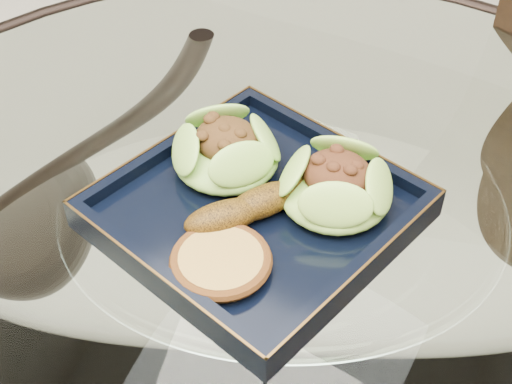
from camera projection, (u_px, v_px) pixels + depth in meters
The scene contains 6 objects.
dining_table at pixel (277, 326), 0.83m from camera, with size 1.13×1.13×0.77m.
navy_plate at pixel (256, 214), 0.72m from camera, with size 0.27×0.27×0.02m, color black.
lettuce_wrap_left at pixel (226, 153), 0.75m from camera, with size 0.11×0.11×0.04m, color #599D2D.
lettuce_wrap_right at pixel (335, 188), 0.71m from camera, with size 0.11×0.11×0.04m, color #669E2D.
roasted_plantain at pixel (264, 201), 0.70m from camera, with size 0.16×0.03×0.03m, color #5A3809.
crumb_patty at pixel (221, 262), 0.65m from camera, with size 0.08×0.08×0.02m, color gold.
Camera 1 is at (0.23, -0.44, 1.28)m, focal length 50.00 mm.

